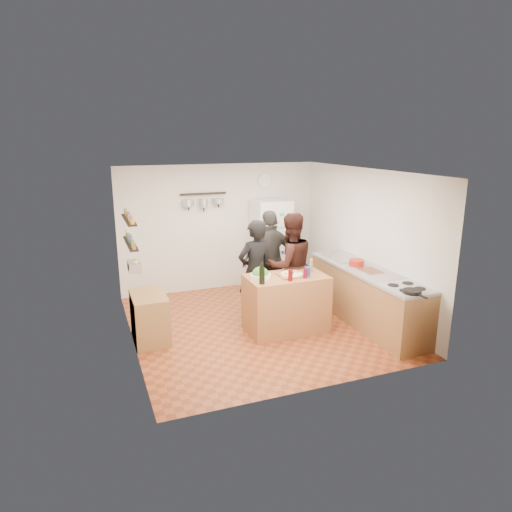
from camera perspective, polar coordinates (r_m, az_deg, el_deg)
name	(u,v)px	position (r m, az deg, el deg)	size (l,w,h in m)	color
room_shell	(250,246)	(7.57, -0.78, 1.25)	(4.20, 4.20, 4.20)	brown
prep_island	(286,303)	(7.26, 3.78, -5.94)	(1.25, 0.72, 0.91)	#A1623B
pizza_board	(292,275)	(7.13, 4.50, -2.41)	(0.42, 0.34, 0.02)	brown
pizza	(292,274)	(7.12, 4.50, -2.26)	(0.34, 0.34, 0.02)	beige
salad_bowl	(260,276)	(6.99, 0.55, -2.52)	(0.32, 0.32, 0.06)	white
wine_bottle	(262,276)	(6.69, 0.76, -2.46)	(0.08, 0.08, 0.25)	black
wine_glass_near	(290,275)	(6.86, 4.32, -2.43)	(0.07, 0.07, 0.17)	#5A0708
wine_glass_far	(305,273)	(7.01, 6.17, -2.17)	(0.06, 0.06, 0.15)	#5A0719
pepper_mill	(311,267)	(7.33, 6.89, -1.34)	(0.06, 0.06, 0.18)	olive
salt_canister	(307,272)	(7.12, 6.45, -1.95)	(0.09, 0.09, 0.14)	navy
person_left	(255,272)	(7.49, -0.10, -1.96)	(0.63, 0.41, 1.73)	black
person_center	(290,266)	(7.71, 4.26, -1.22)	(0.88, 0.68, 1.80)	black
person_back	(271,261)	(8.04, 1.85, -0.58)	(1.05, 0.44, 1.79)	#2C2B27
counter_run	(366,297)	(7.76, 13.61, -5.00)	(0.63, 2.63, 0.90)	#9E7042
stove_top	(406,288)	(6.90, 18.29, -3.79)	(0.60, 0.62, 0.02)	white
skillet	(412,292)	(6.66, 18.94, -4.22)	(0.25, 0.25, 0.05)	black
sink	(340,257)	(8.30, 10.51, -0.17)	(0.50, 0.80, 0.03)	silver
cutting_board	(371,271)	(7.57, 14.13, -1.88)	(0.30, 0.40, 0.02)	brown
red_bowl	(357,263)	(7.78, 12.46, -0.84)	(0.25, 0.25, 0.10)	#A42112
fridge	(271,244)	(9.22, 1.83, 1.47)	(0.70, 0.68, 1.80)	white
wall_clock	(265,181)	(9.32, 1.09, 9.41)	(0.30, 0.30, 0.03)	silver
spice_shelf_lower	(131,243)	(6.91, -15.41, 1.54)	(0.12, 1.00, 0.03)	black
spice_shelf_upper	(129,220)	(6.85, -15.61, 4.39)	(0.12, 1.00, 0.03)	black
produce_basket	(134,266)	(7.00, -14.98, -1.23)	(0.18, 0.35, 0.14)	silver
side_table	(150,317)	(7.13, -13.13, -7.49)	(0.50, 0.80, 0.73)	#9C7041
pot_rack	(203,194)	(8.86, -6.60, 7.74)	(0.90, 0.04, 0.04)	black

